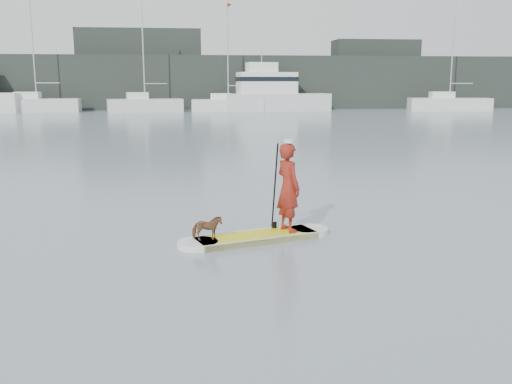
{
  "coord_description": "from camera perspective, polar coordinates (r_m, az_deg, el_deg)",
  "views": [
    {
      "loc": [
        -4.56,
        -14.62,
        3.2
      ],
      "look_at": [
        -3.25,
        -3.46,
        1.0
      ],
      "focal_mm": 40.0,
      "sensor_mm": 36.0,
      "label": 1
    }
  ],
  "objects": [
    {
      "name": "paddler",
      "position": [
        11.75,
        3.24,
        0.47
      ],
      "size": [
        0.67,
        0.79,
        1.84
      ],
      "primitive_type": "imported",
      "rotation": [
        0.0,
        0.0,
        1.98
      ],
      "color": "maroon",
      "rests_on": "paddleboard"
    },
    {
      "name": "shore_building_west",
      "position": [
        68.85,
        -11.47,
        11.93
      ],
      "size": [
        14.0,
        4.0,
        9.0
      ],
      "primitive_type": "cube",
      "color": "black",
      "rests_on": "ground"
    },
    {
      "name": "white_cap",
      "position": [
        11.62,
        3.29,
        5.1
      ],
      "size": [
        0.22,
        0.22,
        0.07
      ],
      "primitive_type": "cylinder",
      "color": "silver",
      "rests_on": "paddler"
    },
    {
      "name": "sailboat_b",
      "position": [
        63.61,
        -21.12,
        8.24
      ],
      "size": [
        8.65,
        2.95,
        12.7
      ],
      "rotation": [
        0.0,
        0.0,
        0.04
      ],
      "color": "silver",
      "rests_on": "ground"
    },
    {
      "name": "shore_building_east",
      "position": [
        72.24,
        11.75,
        11.47
      ],
      "size": [
        10.0,
        4.0,
        8.0
      ],
      "primitive_type": "cube",
      "color": "black",
      "rests_on": "ground"
    },
    {
      "name": "paddleboard",
      "position": [
        11.66,
        -0.0,
        -4.54
      ],
      "size": [
        3.18,
        1.56,
        0.12
      ],
      "rotation": [
        0.0,
        0.0,
        0.31
      ],
      "color": "yellow",
      "rests_on": "ground"
    },
    {
      "name": "sailboat_d",
      "position": [
        61.45,
        -2.85,
        8.81
      ],
      "size": [
        7.79,
        3.19,
        11.16
      ],
      "rotation": [
        0.0,
        0.0,
        -0.11
      ],
      "color": "silver",
      "rests_on": "ground"
    },
    {
      "name": "dog",
      "position": [
        11.2,
        -4.93,
        -3.62
      ],
      "size": [
        0.6,
        0.31,
        0.49
      ],
      "primitive_type": "imported",
      "rotation": [
        0.0,
        0.0,
        1.64
      ],
      "color": "#552F1D",
      "rests_on": "paddleboard"
    },
    {
      "name": "motor_yacht_a",
      "position": [
        62.33,
        1.64,
        9.87
      ],
      "size": [
        11.56,
        4.6,
        6.76
      ],
      "rotation": [
        0.0,
        0.0,
        0.1
      ],
      "color": "silver",
      "rests_on": "ground"
    },
    {
      "name": "paddle",
      "position": [
        11.98,
        1.88,
        -0.5
      ],
      "size": [
        0.12,
        0.29,
        2.0
      ],
      "rotation": [
        0.0,
        0.0,
        0.31
      ],
      "color": "black",
      "rests_on": "ground"
    },
    {
      "name": "sailboat_f",
      "position": [
        65.9,
        18.7,
        8.46
      ],
      "size": [
        8.87,
        3.95,
        12.83
      ],
      "rotation": [
        0.0,
        0.0,
        -0.17
      ],
      "color": "silver",
      "rests_on": "ground"
    },
    {
      "name": "ground",
      "position": [
        15.64,
        10.39,
        -0.91
      ],
      "size": [
        140.0,
        140.0,
        0.0
      ],
      "primitive_type": "plane",
      "color": "slate",
      "rests_on": "ground"
    },
    {
      "name": "shore_mass",
      "position": [
        67.77,
        -2.88,
        10.88
      ],
      "size": [
        90.0,
        6.0,
        6.0
      ],
      "primitive_type": "cube",
      "color": "black",
      "rests_on": "ground"
    },
    {
      "name": "sailboat_c",
      "position": [
        60.59,
        -11.09,
        8.6
      ],
      "size": [
        7.9,
        3.84,
        10.88
      ],
      "rotation": [
        0.0,
        0.0,
        0.18
      ],
      "color": "silver",
      "rests_on": "ground"
    }
  ]
}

